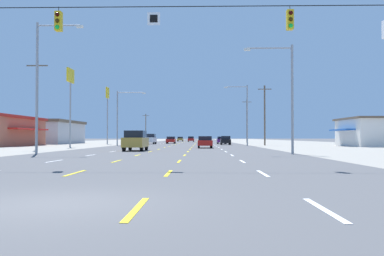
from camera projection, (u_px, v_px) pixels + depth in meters
name	position (u px, v px, depth m)	size (l,w,h in m)	color
ground_plane	(185.00, 145.00, 74.19)	(572.00, 572.00, 0.00)	#4C4C4F
lot_apron_left	(50.00, 144.00, 74.74)	(28.00, 440.00, 0.01)	gray
lot_apron_right	(322.00, 145.00, 73.64)	(28.00, 440.00, 0.01)	gray
lane_markings	(190.00, 142.00, 112.67)	(10.64, 227.60, 0.01)	white
signal_span_wire	(134.00, 60.00, 19.27)	(25.90, 0.53, 8.83)	brown
suv_inner_left_nearest	(136.00, 140.00, 40.20)	(1.98, 4.90, 1.98)	#B28C33
sedan_inner_right_near	(205.00, 142.00, 50.71)	(1.80, 4.50, 1.46)	red
hatchback_far_right_mid	(225.00, 140.00, 71.38)	(1.72, 3.90, 1.54)	black
suv_far_left_midfar	(150.00, 139.00, 78.96)	(1.98, 4.90, 1.98)	white
sedan_far_right_far	(222.00, 140.00, 81.16)	(1.80, 4.50, 1.46)	#4C196B
sedan_inner_left_farther	(171.00, 140.00, 84.67)	(1.80, 4.50, 1.46)	red
hatchback_center_turn_farthest	(191.00, 139.00, 116.37)	(1.72, 3.90, 1.54)	red
sedan_inner_left_distant_a	(180.00, 139.00, 127.74)	(1.80, 4.50, 1.46)	#B28C33
sedan_inner_right_distant_b	(203.00, 139.00, 134.52)	(1.80, 4.50, 1.46)	red
storefront_left_row_2	(41.00, 132.00, 83.60)	(13.95, 18.13, 4.74)	#B2B2B7
storefront_right_row_1	(383.00, 132.00, 59.91)	(12.44, 10.98, 4.20)	silver
pole_sign_left_row_1	(70.00, 86.00, 54.88)	(0.24, 2.60, 10.57)	gray
pole_sign_left_row_2	(108.00, 102.00, 76.33)	(0.24, 1.91, 10.66)	gray
streetlight_left_row_0	(41.00, 79.00, 32.57)	(3.79, 0.26, 10.54)	gray
streetlight_right_row_0	(287.00, 90.00, 32.12)	(3.89, 0.26, 8.64)	gray
streetlight_left_row_1	(121.00, 113.00, 63.86)	(4.54, 0.26, 8.58)	gray
streetlight_right_row_1	(245.00, 111.00, 63.43)	(3.67, 0.26, 9.45)	gray
utility_pole_left_row_0	(37.00, 103.00, 42.10)	(2.20, 0.26, 9.35)	brown
utility_pole_right_row_1	(265.00, 114.00, 66.14)	(2.20, 0.26, 9.74)	brown
utility_pole_right_row_2	(247.00, 120.00, 98.67)	(2.20, 0.26, 10.46)	brown
utility_pole_left_row_3	(146.00, 127.00, 135.31)	(2.20, 0.26, 9.08)	brown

